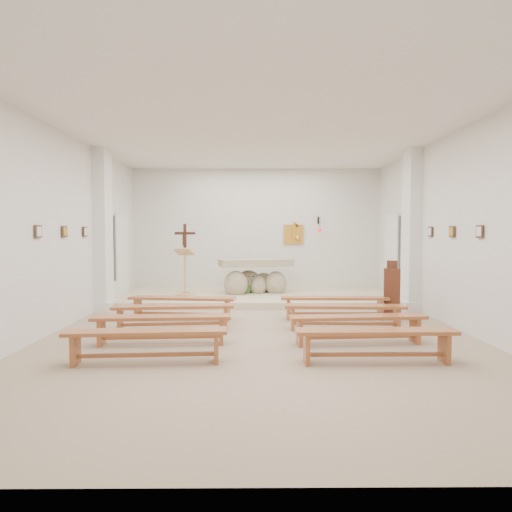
{
  "coord_description": "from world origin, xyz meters",
  "views": [
    {
      "loc": [
        -0.11,
        -7.96,
        1.71
      ],
      "look_at": [
        -0.04,
        1.6,
        1.21
      ],
      "focal_mm": 32.0,
      "sensor_mm": 36.0,
      "label": 1
    }
  ],
  "objects_px": {
    "bench_right_fourth": "(376,338)",
    "bench_right_second": "(345,311)",
    "bench_left_fourth": "(146,338)",
    "altar": "(255,279)",
    "bench_right_third": "(358,323)",
    "bench_left_third": "(162,323)",
    "bench_left_second": "(173,312)",
    "donation_pedestal": "(392,293)",
    "lectern": "(185,272)",
    "crucifix_stand": "(185,254)",
    "bench_right_front": "(334,302)",
    "bench_left_front": "(182,303)"
  },
  "relations": [
    {
      "from": "bench_left_fourth",
      "to": "altar",
      "type": "bearing_deg",
      "value": 72.36
    },
    {
      "from": "bench_right_fourth",
      "to": "bench_right_front",
      "type": "bearing_deg",
      "value": 89.44
    },
    {
      "from": "altar",
      "to": "bench_right_fourth",
      "type": "distance_m",
      "value": 6.01
    },
    {
      "from": "bench_left_front",
      "to": "bench_left_fourth",
      "type": "height_order",
      "value": "same"
    },
    {
      "from": "bench_right_third",
      "to": "bench_right_fourth",
      "type": "bearing_deg",
      "value": -94.59
    },
    {
      "from": "lectern",
      "to": "bench_left_second",
      "type": "bearing_deg",
      "value": -70.08
    },
    {
      "from": "crucifix_stand",
      "to": "bench_right_third",
      "type": "xyz_separation_m",
      "value": [
        3.31,
        -4.6,
        -0.84
      ]
    },
    {
      "from": "crucifix_stand",
      "to": "bench_right_fourth",
      "type": "bearing_deg",
      "value": -48.07
    },
    {
      "from": "bench_left_second",
      "to": "bench_right_second",
      "type": "xyz_separation_m",
      "value": [
        2.99,
        0.0,
        0.0
      ]
    },
    {
      "from": "lectern",
      "to": "bench_left_fourth",
      "type": "distance_m",
      "value": 5.32
    },
    {
      "from": "altar",
      "to": "bench_left_fourth",
      "type": "bearing_deg",
      "value": -116.49
    },
    {
      "from": "crucifix_stand",
      "to": "bench_right_front",
      "type": "distance_m",
      "value": 4.29
    },
    {
      "from": "altar",
      "to": "bench_left_third",
      "type": "height_order",
      "value": "altar"
    },
    {
      "from": "bench_right_third",
      "to": "donation_pedestal",
      "type": "bearing_deg",
      "value": 56.38
    },
    {
      "from": "bench_right_fourth",
      "to": "altar",
      "type": "bearing_deg",
      "value": 104.35
    },
    {
      "from": "lectern",
      "to": "crucifix_stand",
      "type": "xyz_separation_m",
      "value": [
        -0.03,
        0.31,
        0.44
      ]
    },
    {
      "from": "bench_right_fourth",
      "to": "bench_right_second",
      "type": "bearing_deg",
      "value": 89.44
    },
    {
      "from": "bench_left_third",
      "to": "bench_left_second",
      "type": "bearing_deg",
      "value": 86.57
    },
    {
      "from": "bench_left_third",
      "to": "bench_right_fourth",
      "type": "xyz_separation_m",
      "value": [
        2.99,
        -1.0,
        0.0
      ]
    },
    {
      "from": "bench_right_second",
      "to": "bench_left_front",
      "type": "bearing_deg",
      "value": 164.51
    },
    {
      "from": "lectern",
      "to": "bench_left_fourth",
      "type": "xyz_separation_m",
      "value": [
        0.29,
        -5.3,
        -0.4
      ]
    },
    {
      "from": "bench_left_second",
      "to": "bench_left_third",
      "type": "xyz_separation_m",
      "value": [
        0.0,
        -1.0,
        0.0
      ]
    },
    {
      "from": "donation_pedestal",
      "to": "bench_right_second",
      "type": "distance_m",
      "value": 1.57
    },
    {
      "from": "bench_left_fourth",
      "to": "bench_right_fourth",
      "type": "distance_m",
      "value": 2.99
    },
    {
      "from": "bench_left_front",
      "to": "bench_left_second",
      "type": "distance_m",
      "value": 1.0
    },
    {
      "from": "bench_left_fourth",
      "to": "bench_left_second",
      "type": "bearing_deg",
      "value": 86.28
    },
    {
      "from": "bench_right_front",
      "to": "bench_left_third",
      "type": "relative_size",
      "value": 1.0
    },
    {
      "from": "bench_left_second",
      "to": "altar",
      "type": "bearing_deg",
      "value": 64.24
    },
    {
      "from": "bench_left_fourth",
      "to": "bench_right_fourth",
      "type": "relative_size",
      "value": 1.01
    },
    {
      "from": "bench_right_second",
      "to": "bench_right_third",
      "type": "height_order",
      "value": "same"
    },
    {
      "from": "altar",
      "to": "bench_right_third",
      "type": "xyz_separation_m",
      "value": [
        1.55,
        -4.8,
        -0.18
      ]
    },
    {
      "from": "bench_right_front",
      "to": "altar",
      "type": "bearing_deg",
      "value": 120.0
    },
    {
      "from": "bench_left_second",
      "to": "bench_right_third",
      "type": "xyz_separation_m",
      "value": [
        2.99,
        -1.0,
        0.0
      ]
    },
    {
      "from": "crucifix_stand",
      "to": "bench_left_third",
      "type": "relative_size",
      "value": 0.84
    },
    {
      "from": "lectern",
      "to": "altar",
      "type": "bearing_deg",
      "value": 31.43
    },
    {
      "from": "crucifix_stand",
      "to": "bench_left_third",
      "type": "height_order",
      "value": "crucifix_stand"
    },
    {
      "from": "bench_left_front",
      "to": "bench_right_fourth",
      "type": "height_order",
      "value": "same"
    },
    {
      "from": "crucifix_stand",
      "to": "bench_right_fourth",
      "type": "distance_m",
      "value": 6.56
    },
    {
      "from": "crucifix_stand",
      "to": "bench_left_fourth",
      "type": "xyz_separation_m",
      "value": [
        0.32,
        -5.6,
        -0.84
      ]
    },
    {
      "from": "bench_right_second",
      "to": "bench_right_fourth",
      "type": "height_order",
      "value": "same"
    },
    {
      "from": "altar",
      "to": "crucifix_stand",
      "type": "xyz_separation_m",
      "value": [
        -1.76,
        -0.2,
        0.66
      ]
    },
    {
      "from": "bench_left_third",
      "to": "bench_right_front",
      "type": "bearing_deg",
      "value": 30.46
    },
    {
      "from": "crucifix_stand",
      "to": "bench_left_second",
      "type": "height_order",
      "value": "crucifix_stand"
    },
    {
      "from": "bench_right_fourth",
      "to": "lectern",
      "type": "bearing_deg",
      "value": 121.16
    },
    {
      "from": "lectern",
      "to": "bench_right_third",
      "type": "relative_size",
      "value": 0.56
    },
    {
      "from": "bench_left_third",
      "to": "bench_left_fourth",
      "type": "distance_m",
      "value": 1.0
    },
    {
      "from": "bench_left_front",
      "to": "bench_left_third",
      "type": "height_order",
      "value": "same"
    },
    {
      "from": "lectern",
      "to": "donation_pedestal",
      "type": "height_order",
      "value": "lectern"
    },
    {
      "from": "altar",
      "to": "bench_left_second",
      "type": "bearing_deg",
      "value": -123.3
    },
    {
      "from": "bench_left_front",
      "to": "bench_right_second",
      "type": "relative_size",
      "value": 1.0
    }
  ]
}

